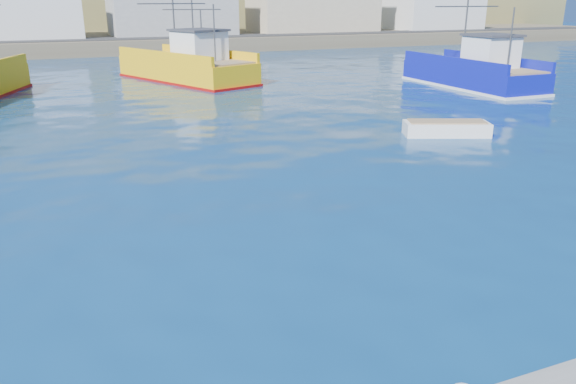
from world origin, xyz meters
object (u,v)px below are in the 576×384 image
object	(u,v)px
trawler_yellow_b	(188,66)
skiff_mid	(446,130)
skiff_far	(417,64)
boat_orange	(197,63)
trawler_blue	(474,72)

from	to	relation	value
trawler_yellow_b	skiff_mid	world-z (taller)	trawler_yellow_b
trawler_yellow_b	skiff_mid	bearing A→B (deg)	-73.48
skiff_far	boat_orange	bearing A→B (deg)	175.68
trawler_blue	trawler_yellow_b	bearing A→B (deg)	148.46
trawler_yellow_b	skiff_mid	distance (m)	23.54
trawler_yellow_b	skiff_mid	xyz separation A→B (m)	(6.69, -22.55, -0.85)
boat_orange	skiff_mid	size ratio (longest dim) A/B	2.27
trawler_yellow_b	trawler_blue	bearing A→B (deg)	-31.54
trawler_blue	skiff_mid	xyz separation A→B (m)	(-11.22, -11.56, -0.78)
trawler_blue	boat_orange	xyz separation A→B (m)	(-16.63, 13.26, 0.01)
trawler_yellow_b	trawler_blue	world-z (taller)	trawler_yellow_b
trawler_blue	skiff_mid	world-z (taller)	trawler_blue
trawler_yellow_b	boat_orange	size ratio (longest dim) A/B	1.47
trawler_blue	boat_orange	world-z (taller)	trawler_blue
trawler_blue	skiff_mid	distance (m)	16.13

